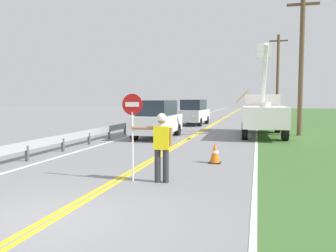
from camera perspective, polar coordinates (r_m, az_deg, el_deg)
name	(u,v)px	position (r m, az deg, el deg)	size (l,w,h in m)	color
ground_plane	(52,219)	(6.84, -18.85, -14.43)	(160.00, 160.00, 0.00)	gray
centerline_yellow_left	(206,128)	(25.73, 6.38, -0.30)	(0.11, 110.00, 0.01)	yellow
centerline_yellow_right	(208,128)	(25.71, 6.78, -0.31)	(0.11, 110.00, 0.01)	yellow
edge_line_right	(257,129)	(25.46, 14.63, -0.47)	(0.12, 110.00, 0.01)	silver
edge_line_left	(161,127)	(26.47, -1.15, -0.13)	(0.12, 110.00, 0.01)	silver
flagger_worker	(161,143)	(8.92, -1.14, -2.85)	(1.08, 0.28, 1.83)	#2D2D33
stop_sign_paddle	(132,117)	(9.02, -5.97, 1.44)	(0.56, 0.04, 2.33)	silver
utility_bucket_truck	(263,112)	(21.22, 15.54, 2.32)	(2.67, 6.88, 5.45)	white
oncoming_suv_nearest	(157,119)	(19.12, -1.82, 1.20)	(1.95, 4.62, 2.10)	silver
oncoming_suv_second	(194,112)	(28.56, 4.33, 2.33)	(2.09, 4.68, 2.10)	silver
utility_pole_near	(301,63)	(21.78, 21.37, 9.85)	(1.80, 0.28, 8.24)	brown
utility_pole_mid	(278,76)	(36.46, 17.85, 7.96)	(1.80, 0.28, 8.55)	brown
traffic_cone_lead	(215,153)	(11.78, 7.82, -4.55)	(0.40, 0.40, 0.70)	orange
guardrail_left_shoulder	(131,125)	(22.01, -6.13, 0.22)	(0.10, 32.00, 0.71)	#9EA0A3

